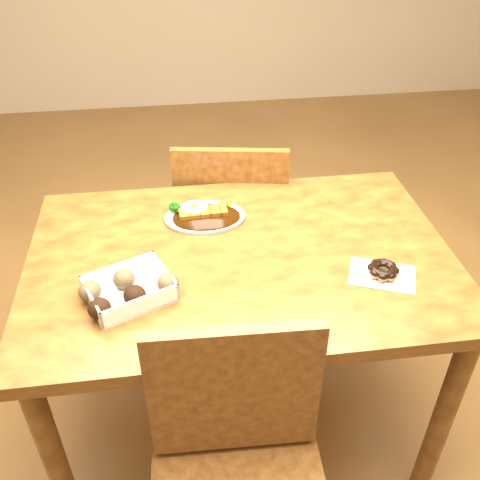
{
  "coord_description": "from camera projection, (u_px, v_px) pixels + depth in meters",
  "views": [
    {
      "loc": [
        -0.16,
        -1.19,
        1.68
      ],
      "look_at": [
        -0.0,
        -0.02,
        0.81
      ],
      "focal_mm": 40.0,
      "sensor_mm": 36.0,
      "label": 1
    }
  ],
  "objects": [
    {
      "name": "table",
      "position": [
        241.0,
        280.0,
        1.57
      ],
      "size": [
        1.2,
        0.8,
        0.75
      ],
      "color": "#4D230F",
      "rests_on": "ground"
    },
    {
      "name": "pon_de_ring",
      "position": [
        383.0,
        270.0,
        1.43
      ],
      "size": [
        0.2,
        0.18,
        0.03
      ],
      "rotation": [
        0.0,
        0.0,
        -0.39
      ],
      "color": "silver",
      "rests_on": "table"
    },
    {
      "name": "donut_box",
      "position": [
        128.0,
        289.0,
        1.35
      ],
      "size": [
        0.25,
        0.23,
        0.06
      ],
      "rotation": [
        0.0,
        0.0,
        0.41
      ],
      "color": "white",
      "rests_on": "table"
    },
    {
      "name": "chair_far",
      "position": [
        232.0,
        225.0,
        2.11
      ],
      "size": [
        0.48,
        0.48,
        0.87
      ],
      "rotation": [
        0.0,
        0.0,
        2.98
      ],
      "color": "#4D230F",
      "rests_on": "ground"
    },
    {
      "name": "ground",
      "position": [
        241.0,
        415.0,
        1.96
      ],
      "size": [
        6.0,
        6.0,
        0.0
      ],
      "primitive_type": "plane",
      "color": "brown",
      "rests_on": "ground"
    },
    {
      "name": "katsu_curry_plate",
      "position": [
        203.0,
        215.0,
        1.65
      ],
      "size": [
        0.25,
        0.18,
        0.05
      ],
      "rotation": [
        0.0,
        0.0,
        -0.02
      ],
      "color": "white",
      "rests_on": "table"
    }
  ]
}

